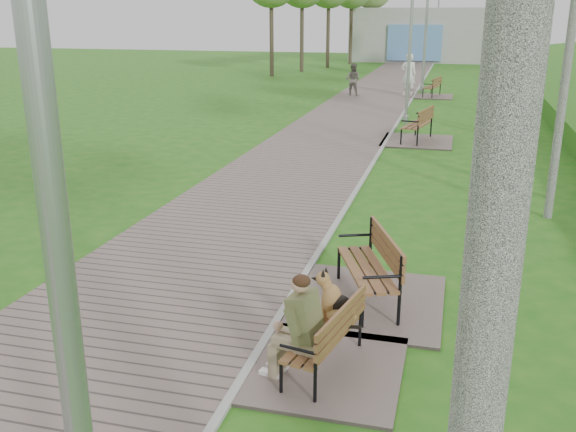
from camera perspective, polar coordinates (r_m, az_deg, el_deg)
name	(u,v)px	position (r m, az deg, el deg)	size (l,w,h in m)	color
walkway	(352,117)	(23.89, 5.70, 8.76)	(3.50, 67.00, 0.04)	#72635C
kerb	(400,119)	(23.68, 9.92, 8.52)	(0.10, 67.00, 0.05)	#999993
building_north	(417,35)	(52.93, 11.41, 15.52)	(10.00, 5.20, 4.00)	#9E9E99
bench_main	(318,340)	(6.91, 2.72, -10.94)	(1.60, 1.78, 1.39)	#72635C
bench_second	(367,287)	(8.58, 7.00, -6.30)	(1.93, 2.15, 1.19)	#72635C
bench_third	(416,134)	(19.57, 11.35, 7.17)	(2.04, 2.27, 1.25)	#72635C
bench_far	(432,92)	(30.38, 12.65, 10.67)	(1.80, 2.00, 1.10)	#72635C
lamp_post_near	(66,320)	(2.89, -19.14, -8.75)	(0.20, 0.20, 5.25)	#9DA0A5
lamp_post_second	(409,59)	(22.62, 10.72, 13.55)	(0.18, 0.18, 4.66)	#9DA0A5
lamp_post_third	(426,35)	(32.10, 12.13, 15.48)	(0.22, 0.22, 5.71)	#9DA0A5
lamp_post_far	(437,32)	(50.95, 13.10, 15.68)	(0.19, 0.19, 4.91)	#9DA0A5
pedestrian_near	(408,75)	(30.33, 10.65, 12.23)	(0.70, 0.46, 1.93)	white
pedestrian_far	(353,80)	(30.10, 5.77, 11.97)	(0.72, 0.56, 1.48)	gray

